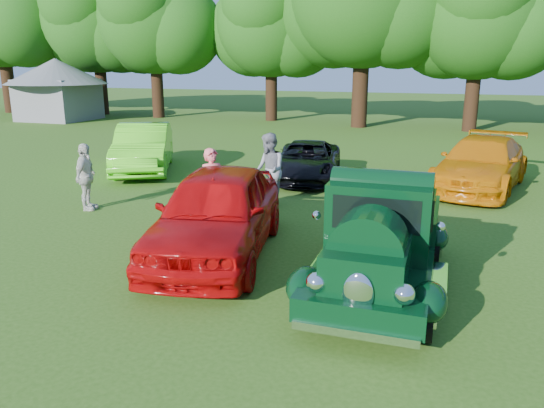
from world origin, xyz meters
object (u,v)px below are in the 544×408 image
(gazebo, at_px, (57,82))
(back_car_lime, at_px, (143,148))
(spectator_white, at_px, (86,177))
(spectator_grey, at_px, (269,170))
(back_car_orange, at_px, (481,164))
(hero_pickup, at_px, (380,241))
(spectator_pink, at_px, (213,186))
(back_car_black, at_px, (307,161))
(red_convertible, at_px, (217,212))

(gazebo, bearing_deg, back_car_lime, -42.21)
(spectator_white, bearing_deg, spectator_grey, -82.29)
(back_car_orange, height_order, spectator_white, spectator_white)
(back_car_lime, relative_size, spectator_white, 2.87)
(hero_pickup, xyz_separation_m, back_car_lime, (-9.02, 7.31, -0.00))
(back_car_orange, relative_size, spectator_pink, 2.96)
(back_car_black, relative_size, spectator_white, 2.54)
(spectator_white, relative_size, gazebo, 0.27)
(spectator_pink, bearing_deg, back_car_orange, -1.89)
(spectator_pink, bearing_deg, gazebo, 92.09)
(spectator_grey, relative_size, gazebo, 0.30)
(hero_pickup, relative_size, spectator_grey, 2.49)
(back_car_black, bearing_deg, spectator_pink, -108.29)
(back_car_lime, bearing_deg, gazebo, 112.00)
(hero_pickup, distance_m, spectator_pink, 4.86)
(red_convertible, height_order, back_car_lime, red_convertible)
(gazebo, bearing_deg, spectator_pink, -42.93)
(spectator_grey, bearing_deg, spectator_pink, -57.69)
(spectator_grey, bearing_deg, gazebo, -163.65)
(spectator_pink, relative_size, spectator_grey, 0.92)
(back_car_lime, bearing_deg, spectator_grey, -54.11)
(gazebo, bearing_deg, spectator_white, -48.75)
(spectator_pink, distance_m, spectator_grey, 1.97)
(back_car_orange, relative_size, gazebo, 0.82)
(red_convertible, height_order, spectator_white, red_convertible)
(back_car_lime, height_order, spectator_white, spectator_white)
(back_car_orange, relative_size, spectator_grey, 2.72)
(spectator_white, bearing_deg, back_car_lime, 0.17)
(spectator_pink, bearing_deg, spectator_white, 134.80)
(spectator_pink, bearing_deg, red_convertible, -108.04)
(red_convertible, relative_size, back_car_black, 1.16)
(hero_pickup, height_order, back_car_lime, hero_pickup)
(spectator_grey, bearing_deg, back_car_lime, -153.20)
(back_car_black, distance_m, gazebo, 23.59)
(spectator_pink, bearing_deg, hero_pickup, -75.60)
(red_convertible, bearing_deg, spectator_white, 146.38)
(back_car_lime, bearing_deg, spectator_pink, -70.76)
(hero_pickup, bearing_deg, spectator_pink, 149.37)
(spectator_grey, bearing_deg, back_car_black, 143.83)
(back_car_orange, bearing_deg, spectator_pink, -123.64)
(back_car_black, xyz_separation_m, spectator_grey, (-0.08, -3.53, 0.36))
(back_car_lime, bearing_deg, hero_pickup, -64.82)
(red_convertible, xyz_separation_m, back_car_orange, (5.11, 7.61, -0.10))
(back_car_orange, bearing_deg, back_car_black, -162.90)
(gazebo, bearing_deg, red_convertible, -44.44)
(spectator_pink, bearing_deg, back_car_lime, 90.05)
(back_car_lime, xyz_separation_m, spectator_white, (1.31, -4.82, 0.05))
(red_convertible, relative_size, spectator_white, 2.94)
(spectator_pink, height_order, gazebo, gazebo)
(hero_pickup, height_order, spectator_white, hero_pickup)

